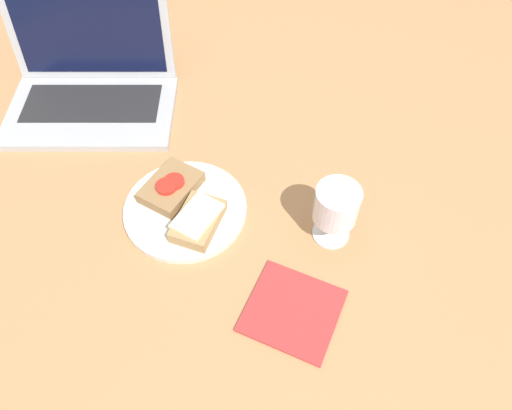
{
  "coord_description": "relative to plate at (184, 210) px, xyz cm",
  "views": [
    {
      "loc": [
        5.05,
        -48.71,
        72.94
      ],
      "look_at": [
        5.21,
        -0.0,
        8.0
      ],
      "focal_mm": 35.0,
      "sensor_mm": 36.0,
      "label": 1
    }
  ],
  "objects": [
    {
      "name": "wooden_table",
      "position": [
        7.16,
        -2.35,
        -2.09
      ],
      "size": [
        140.0,
        140.0,
        3.0
      ],
      "primitive_type": "cube",
      "color": "#B27F51",
      "rests_on": "ground"
    },
    {
      "name": "plate",
      "position": [
        0.0,
        0.0,
        0.0
      ],
      "size": [
        21.23,
        21.23,
        1.17
      ],
      "primitive_type": "cylinder",
      "color": "silver",
      "rests_on": "wooden_table"
    },
    {
      "name": "wine_glass",
      "position": [
        24.73,
        -4.69,
        7.11
      ],
      "size": [
        7.15,
        7.15,
        11.32
      ],
      "color": "white",
      "rests_on": "wooden_table"
    },
    {
      "name": "sandwich_with_tomato",
      "position": [
        -2.6,
        3.57,
        1.79
      ],
      "size": [
        11.66,
        12.65,
        2.83
      ],
      "color": "#937047",
      "rests_on": "plate"
    },
    {
      "name": "laptop",
      "position": [
        -21.1,
        28.88,
        4.08
      ],
      "size": [
        33.19,
        24.49,
        21.07
      ],
      "color": "#ADAFB5",
      "rests_on": "wooden_table"
    },
    {
      "name": "napkin",
      "position": [
        17.74,
        -18.67,
        -0.39
      ],
      "size": [
        17.65,
        17.38,
        0.4
      ],
      "primitive_type": "cube",
      "rotation": [
        0.0,
        0.0,
        -0.42
      ],
      "color": "#B23333",
      "rests_on": "wooden_table"
    },
    {
      "name": "sandwich_with_cheese",
      "position": [
        2.61,
        -3.62,
        1.94
      ],
      "size": [
        9.41,
        11.43,
        2.84
      ],
      "color": "#A88456",
      "rests_on": "plate"
    }
  ]
}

